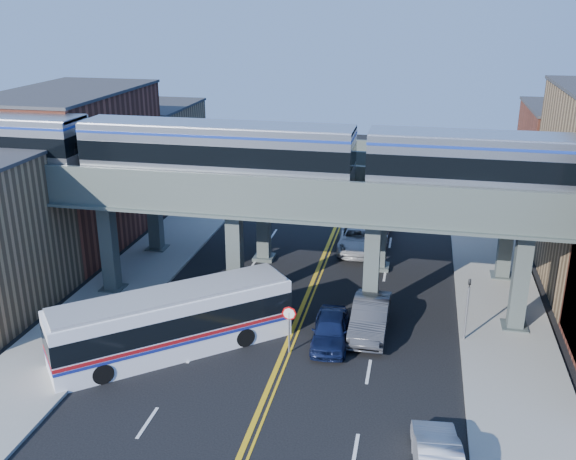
# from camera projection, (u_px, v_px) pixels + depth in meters

# --- Properties ---
(ground) EXTENTS (120.00, 120.00, 0.00)m
(ground) POSITION_uv_depth(u_px,v_px,m) (270.00, 384.00, 30.51)
(ground) COLOR black
(ground) RESTS_ON ground
(sidewalk_west) EXTENTS (5.00, 70.00, 0.16)m
(sidewalk_west) POSITION_uv_depth(u_px,v_px,m) (135.00, 277.00, 41.90)
(sidewalk_west) COLOR gray
(sidewalk_west) RESTS_ON ground
(sidewalk_east) EXTENTS (5.00, 70.00, 0.16)m
(sidewalk_east) POSITION_uv_depth(u_px,v_px,m) (501.00, 311.00, 37.45)
(sidewalk_east) COLOR gray
(sidewalk_east) RESTS_ON ground
(building_west_b) EXTENTS (8.00, 14.00, 11.00)m
(building_west_b) POSITION_uv_depth(u_px,v_px,m) (74.00, 169.00, 46.93)
(building_west_b) COLOR brown
(building_west_b) RESTS_ON ground
(building_west_c) EXTENTS (8.00, 10.00, 8.00)m
(building_west_c) POSITION_uv_depth(u_px,v_px,m) (148.00, 150.00, 59.40)
(building_west_c) COLOR #93704C
(building_west_c) RESTS_ON ground
(building_east_c) EXTENTS (8.00, 10.00, 9.00)m
(building_east_c) POSITION_uv_depth(u_px,v_px,m) (573.00, 165.00, 52.06)
(building_east_c) COLOR brown
(building_east_c) RESTS_ON ground
(elevated_viaduct_near) EXTENTS (52.00, 3.60, 7.40)m
(elevated_viaduct_near) POSITION_uv_depth(u_px,v_px,m) (302.00, 204.00, 35.66)
(elevated_viaduct_near) COLOR #404A49
(elevated_viaduct_near) RESTS_ON ground
(elevated_viaduct_far) EXTENTS (52.00, 3.60, 7.40)m
(elevated_viaduct_far) POSITION_uv_depth(u_px,v_px,m) (322.00, 173.00, 42.10)
(elevated_viaduct_far) COLOR #404A49
(elevated_viaduct_far) RESTS_ON ground
(transit_train) EXTENTS (47.35, 2.97, 3.46)m
(transit_train) POSITION_uv_depth(u_px,v_px,m) (217.00, 151.00, 35.64)
(transit_train) COLOR black
(transit_train) RESTS_ON elevated_viaduct_near
(stop_sign) EXTENTS (0.76, 0.09, 2.63)m
(stop_sign) POSITION_uv_depth(u_px,v_px,m) (289.00, 322.00, 32.61)
(stop_sign) COLOR slate
(stop_sign) RESTS_ON ground
(traffic_signal) EXTENTS (0.15, 0.18, 4.10)m
(traffic_signal) POSITION_uv_depth(u_px,v_px,m) (468.00, 303.00, 33.46)
(traffic_signal) COLOR slate
(traffic_signal) RESTS_ON ground
(transit_bus) EXTENTS (11.24, 10.03, 3.19)m
(transit_bus) POSITION_uv_depth(u_px,v_px,m) (173.00, 323.00, 32.78)
(transit_bus) COLOR white
(transit_bus) RESTS_ON ground
(car_lane_a) EXTENTS (2.15, 4.76, 1.59)m
(car_lane_a) POSITION_uv_depth(u_px,v_px,m) (330.00, 330.00, 33.84)
(car_lane_a) COLOR #10193C
(car_lane_a) RESTS_ON ground
(car_lane_b) EXTENTS (1.99, 5.54, 1.82)m
(car_lane_b) POSITION_uv_depth(u_px,v_px,m) (370.00, 317.00, 34.90)
(car_lane_b) COLOR #343437
(car_lane_b) RESTS_ON ground
(car_lane_c) EXTENTS (3.09, 6.02, 1.63)m
(car_lane_c) POSITION_uv_depth(u_px,v_px,m) (357.00, 239.00, 46.53)
(car_lane_c) COLOR #BBBBBD
(car_lane_c) RESTS_ON ground
(car_lane_d) EXTENTS (2.72, 6.33, 1.82)m
(car_lane_d) POSITION_uv_depth(u_px,v_px,m) (373.00, 226.00, 48.80)
(car_lane_d) COLOR silver
(car_lane_d) RESTS_ON ground
(car_parked_curb) EXTENTS (2.18, 5.01, 1.60)m
(car_parked_curb) POSITION_uv_depth(u_px,v_px,m) (438.00, 460.00, 24.28)
(car_parked_curb) COLOR #BBBBC0
(car_parked_curb) RESTS_ON ground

